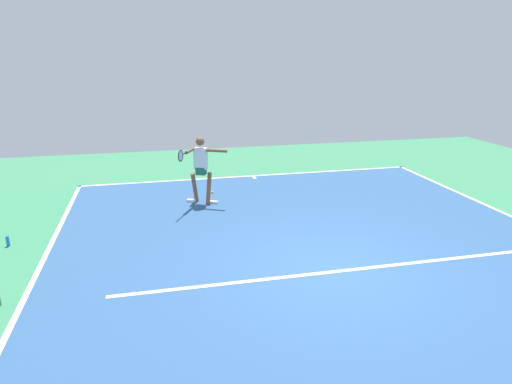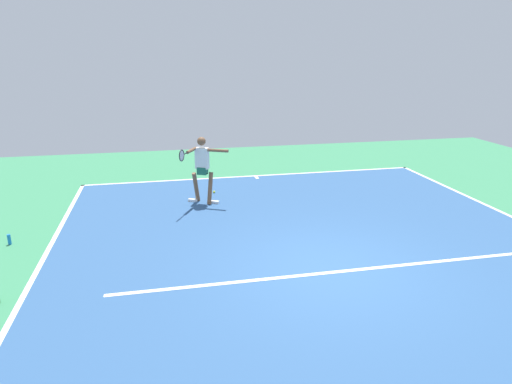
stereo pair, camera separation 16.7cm
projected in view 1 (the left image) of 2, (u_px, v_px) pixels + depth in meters
name	position (u px, v px, depth m)	size (l,w,h in m)	color
ground_plane	(333.00, 269.00, 8.51)	(23.16, 23.16, 0.00)	#388456
court_surface	(333.00, 269.00, 8.50)	(10.82, 13.81, 0.00)	#2D5484
court_line_baseline_near	(253.00, 176.00, 14.88)	(10.82, 0.10, 0.01)	white
court_line_sideline_right	(22.00, 303.00, 7.35)	(0.10, 13.81, 0.01)	white
court_line_service	(336.00, 271.00, 8.39)	(8.12, 0.10, 0.01)	white
court_line_centre_mark	(254.00, 177.00, 14.70)	(0.10, 0.30, 0.01)	white
tennis_player	(201.00, 166.00, 11.90)	(1.30, 1.13, 1.79)	brown
tennis_ball_near_player	(212.00, 192.00, 13.05)	(0.07, 0.07, 0.07)	yellow
water_bottle	(8.00, 241.00, 9.47)	(0.07, 0.07, 0.22)	blue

